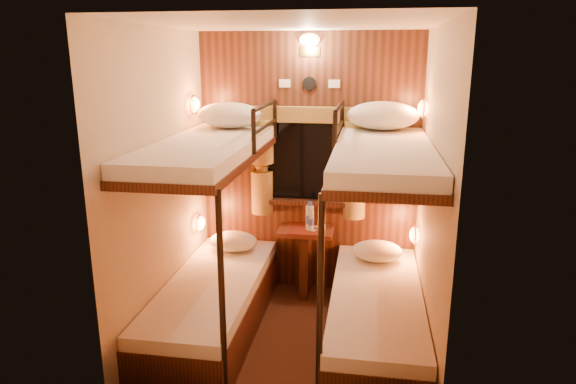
% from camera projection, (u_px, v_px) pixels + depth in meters
% --- Properties ---
extents(floor, '(2.10, 2.10, 0.00)m').
position_uv_depth(floor, '(291.00, 341.00, 4.06)').
color(floor, '#32170D').
rests_on(floor, ground).
extents(ceiling, '(2.10, 2.10, 0.00)m').
position_uv_depth(ceiling, '(292.00, 23.00, 3.44)').
color(ceiling, silver).
rests_on(ceiling, wall_back).
extents(wall_back, '(2.40, 0.00, 2.40)m').
position_uv_depth(wall_back, '(309.00, 166.00, 4.75)').
color(wall_back, '#C6B293').
rests_on(wall_back, floor).
extents(wall_front, '(2.40, 0.00, 2.40)m').
position_uv_depth(wall_front, '(262.00, 247.00, 2.75)').
color(wall_front, '#C6B293').
rests_on(wall_front, floor).
extents(wall_left, '(0.00, 2.40, 2.40)m').
position_uv_depth(wall_left, '(162.00, 190.00, 3.91)').
color(wall_left, '#C6B293').
rests_on(wall_left, floor).
extents(wall_right, '(0.00, 2.40, 2.40)m').
position_uv_depth(wall_right, '(432.00, 201.00, 3.60)').
color(wall_right, '#C6B293').
rests_on(wall_right, floor).
extents(back_panel, '(2.00, 0.03, 2.40)m').
position_uv_depth(back_panel, '(309.00, 166.00, 4.74)').
color(back_panel, black).
rests_on(back_panel, floor).
extents(bunk_left, '(0.72, 1.90, 1.82)m').
position_uv_depth(bunk_left, '(212.00, 267.00, 4.08)').
color(bunk_left, black).
rests_on(bunk_left, floor).
extents(bunk_right, '(0.72, 1.90, 1.82)m').
position_uv_depth(bunk_right, '(377.00, 278.00, 3.88)').
color(bunk_right, black).
rests_on(bunk_right, floor).
extents(window, '(1.00, 0.12, 0.79)m').
position_uv_depth(window, '(308.00, 169.00, 4.71)').
color(window, black).
rests_on(window, back_panel).
extents(curtains, '(1.10, 0.22, 1.00)m').
position_uv_depth(curtains, '(308.00, 161.00, 4.66)').
color(curtains, olive).
rests_on(curtains, back_panel).
extents(back_fixtures, '(0.54, 0.09, 0.48)m').
position_uv_depth(back_fixtures, '(309.00, 49.00, 4.43)').
color(back_fixtures, black).
rests_on(back_fixtures, back_panel).
extents(reading_lamps, '(2.00, 0.20, 1.25)m').
position_uv_depth(reading_lamps, '(304.00, 170.00, 4.41)').
color(reading_lamps, orange).
rests_on(reading_lamps, wall_left).
extents(table, '(0.50, 0.34, 0.66)m').
position_uv_depth(table, '(305.00, 253.00, 4.76)').
color(table, '#5D2615').
rests_on(table, floor).
extents(bottle_left, '(0.06, 0.06, 0.21)m').
position_uv_depth(bottle_left, '(311.00, 220.00, 4.66)').
color(bottle_left, '#99BFE5').
rests_on(bottle_left, table).
extents(bottle_right, '(0.08, 0.08, 0.27)m').
position_uv_depth(bottle_right, '(310.00, 217.00, 4.67)').
color(bottle_right, '#99BFE5').
rests_on(bottle_right, table).
extents(sachet_a, '(0.09, 0.08, 0.01)m').
position_uv_depth(sachet_a, '(312.00, 230.00, 4.66)').
color(sachet_a, silver).
rests_on(sachet_a, table).
extents(sachet_b, '(0.10, 0.09, 0.01)m').
position_uv_depth(sachet_b, '(319.00, 227.00, 4.76)').
color(sachet_b, silver).
rests_on(sachet_b, table).
extents(pillow_lower_left, '(0.44, 0.32, 0.17)m').
position_uv_depth(pillow_lower_left, '(233.00, 241.00, 4.70)').
color(pillow_lower_left, white).
rests_on(pillow_lower_left, bunk_left).
extents(pillow_lower_right, '(0.44, 0.31, 0.17)m').
position_uv_depth(pillow_lower_right, '(377.00, 251.00, 4.47)').
color(pillow_lower_right, white).
rests_on(pillow_lower_right, bunk_right).
extents(pillow_upper_left, '(0.55, 0.40, 0.22)m').
position_uv_depth(pillow_upper_left, '(229.00, 115.00, 4.39)').
color(pillow_upper_left, white).
rests_on(pillow_upper_left, bunk_left).
extents(pillow_upper_right, '(0.60, 0.43, 0.24)m').
position_uv_depth(pillow_upper_right, '(383.00, 116.00, 4.27)').
color(pillow_upper_right, white).
rests_on(pillow_upper_right, bunk_right).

